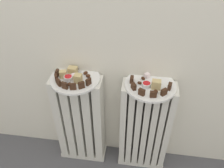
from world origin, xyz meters
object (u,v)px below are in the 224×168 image
at_px(radiator_right, 144,128).
at_px(jam_bowl_left, 68,78).
at_px(plate_right, 150,85).
at_px(fork, 80,75).
at_px(radiator_left, 81,121).
at_px(jam_bowl_right, 146,85).
at_px(plate_left, 75,79).

distance_m(radiator_right, jam_bowl_left, 0.55).
bearing_deg(radiator_right, plate_right, 63.43).
xyz_separation_m(plate_right, fork, (-0.37, 0.03, 0.01)).
distance_m(radiator_left, jam_bowl_left, 0.36).
distance_m(plate_right, jam_bowl_right, 0.03).
height_order(radiator_right, jam_bowl_right, jam_bowl_right).
bearing_deg(radiator_left, plate_left, 0.00).
xyz_separation_m(radiator_left, jam_bowl_left, (-0.03, -0.03, 0.35)).
bearing_deg(fork, radiator_left, -128.12).
xyz_separation_m(plate_right, jam_bowl_right, (-0.02, -0.02, 0.02)).
height_order(jam_bowl_right, fork, jam_bowl_right).
relative_size(plate_right, fork, 2.88).
bearing_deg(jam_bowl_right, radiator_right, 44.31).
distance_m(plate_right, fork, 0.37).
height_order(radiator_left, jam_bowl_right, jam_bowl_right).
relative_size(jam_bowl_right, fork, 0.50).
bearing_deg(plate_left, fork, 51.88).
bearing_deg(radiator_left, jam_bowl_left, -136.55).
bearing_deg(jam_bowl_left, radiator_left, 43.45).
height_order(jam_bowl_left, fork, jam_bowl_left).
xyz_separation_m(radiator_left, plate_right, (0.39, 0.00, 0.33)).
relative_size(radiator_left, plate_right, 2.46).
xyz_separation_m(jam_bowl_left, fork, (0.05, 0.05, -0.01)).
xyz_separation_m(radiator_right, plate_right, (0.00, 0.00, 0.33)).
relative_size(plate_left, fork, 2.88).
relative_size(jam_bowl_left, jam_bowl_right, 1.02).
distance_m(jam_bowl_left, jam_bowl_right, 0.40).
relative_size(plate_right, jam_bowl_left, 5.67).
relative_size(jam_bowl_left, fork, 0.51).
bearing_deg(radiator_right, fork, 176.09).
relative_size(plate_right, jam_bowl_right, 5.79).
bearing_deg(jam_bowl_right, plate_right, 44.31).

